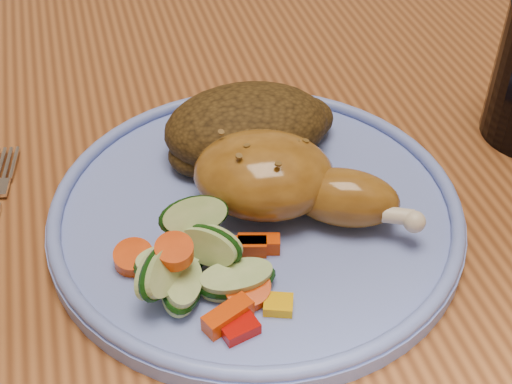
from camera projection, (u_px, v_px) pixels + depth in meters
dining_table at (297, 235)px, 0.62m from camera, size 0.90×1.40×0.75m
chair_far at (178, 54)px, 1.19m from camera, size 0.42×0.42×0.91m
plate at (256, 214)px, 0.51m from camera, size 0.29×0.29×0.01m
plate_rim at (256, 203)px, 0.50m from camera, size 0.29×0.29×0.01m
chicken_leg at (283, 180)px, 0.49m from camera, size 0.15×0.13×0.05m
rice_pilaf at (250, 128)px, 0.54m from camera, size 0.14×0.09×0.06m
vegetable_pile at (201, 265)px, 0.44m from camera, size 0.11×0.11×0.05m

